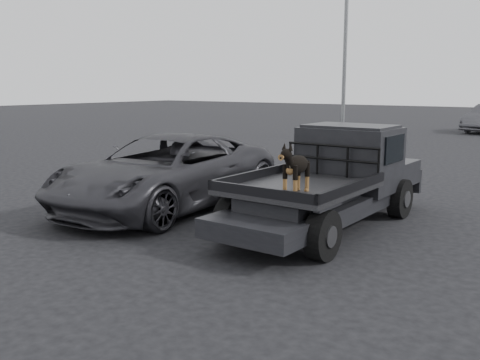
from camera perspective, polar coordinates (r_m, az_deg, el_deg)
The scene contains 6 objects.
ground at distance 7.83m, azimuth 5.65°, elevation -8.92°, with size 120.00×120.00×0.00m, color black.
flatbed_ute at distance 9.76m, azimuth 9.14°, elevation -2.37°, with size 2.00×5.40×0.92m, color black, non-canonical shape.
ute_cab at distance 10.46m, azimuth 11.66°, elevation 3.38°, with size 1.72×1.30×0.88m, color black, non-canonical shape.
headache_rack at distance 9.81m, azimuth 9.79°, elevation 2.04°, with size 1.80×0.08×0.55m, color black, non-canonical shape.
dog at distance 8.19m, azimuth 6.03°, elevation 1.22°, with size 0.32×0.60×0.74m, color black, non-canonical shape.
parked_suv at distance 11.23m, azimuth -7.91°, elevation 0.86°, with size 2.53×5.48×1.52m, color #2E2E33.
Camera 1 is at (3.74, -6.39, 2.55)m, focal length 40.00 mm.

